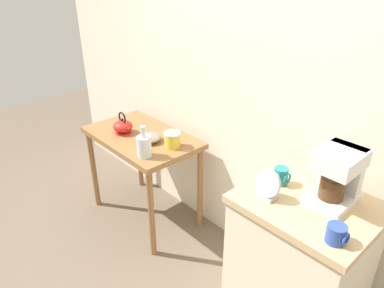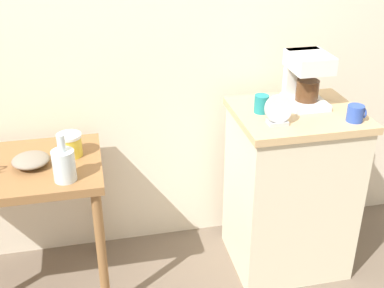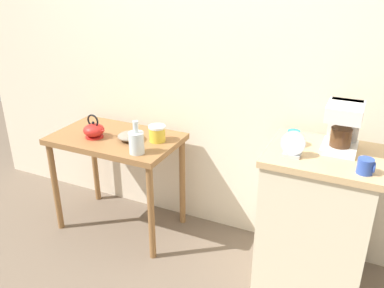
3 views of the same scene
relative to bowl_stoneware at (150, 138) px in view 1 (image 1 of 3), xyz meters
The scene contains 12 objects.
ground_plane 0.91m from the bowl_stoneware, ahead, with size 8.00×8.00×0.00m, color #6B5B4C.
back_wall 0.96m from the bowl_stoneware, 33.31° to the left, with size 4.40×0.10×2.80m, color beige.
wooden_table 0.18m from the bowl_stoneware, behind, with size 0.88×0.53×0.73m.
kitchen_counter 1.29m from the bowl_stoneware, ahead, with size 0.60×0.51×0.89m.
bowl_stoneware is the anchor object (origin of this frame).
teakettle 0.26m from the bowl_stoneware, 166.28° to the right, with size 0.18×0.14×0.17m.
glass_carafe_vase 0.22m from the bowl_stoneware, 45.51° to the right, with size 0.10×0.10×0.21m.
canister_enamel 0.19m from the bowl_stoneware, 21.08° to the left, with size 0.11×0.11×0.11m.
coffee_maker 1.35m from the bowl_stoneware, ahead, with size 0.18×0.22×0.26m.
mug_dark_teal 1.09m from the bowl_stoneware, ahead, with size 0.08×0.07×0.09m.
mug_blue 1.48m from the bowl_stoneware, ahead, with size 0.08×0.08×0.08m.
table_clock 1.13m from the bowl_stoneware, ahead, with size 0.13×0.06×0.14m.
Camera 1 is at (1.36, -1.30, 1.84)m, focal length 32.96 mm.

